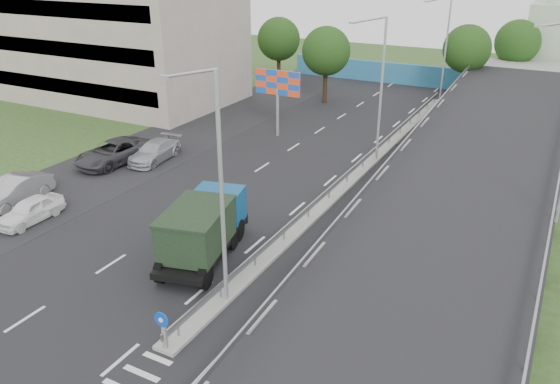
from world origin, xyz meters
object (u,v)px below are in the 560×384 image
Objects in this scene: sign_bollard at (163,330)px; billboard at (278,86)px; lamp_post_far at (444,44)px; parked_car_c at (114,152)px; dump_truck at (204,227)px; parked_car_a at (30,210)px; parked_car_d at (155,151)px; parked_car_b at (13,192)px; lamp_post_near at (217,180)px; lamp_post_mid at (379,83)px.

billboard is (-9.00, 25.83, 3.15)m from sign_bollard.
sign_bollard is 44.08m from lamp_post_far.
dump_truck is at bearing -25.97° from parked_car_c.
lamp_post_far is 41.36m from parked_car_a.
parked_car_d is (-14.30, -27.46, -5.09)m from lamp_post_far.
parked_car_b reaches higher than parked_car_a.
billboard reaches higher than sign_bollard.
parked_car_c is at bearing 147.04° from lamp_post_near.
parked_car_c is 2.89m from parked_car_d.
lamp_post_mid and lamp_post_far have the same top height.
parked_car_b is 10.32m from parked_car_d.
sign_bollard is at bearing -25.99° from parked_car_b.
lamp_post_far reaches higher than parked_car_a.
parked_car_a is (-4.90, -20.58, -3.50)m from billboard.
parked_car_b is (-2.82, 1.11, 0.15)m from parked_car_a.
parked_car_c is at bearing -147.07° from parked_car_d.
lamp_post_mid is 1.67× the size of parked_car_c.
lamp_post_mid is at bearing 66.47° from dump_truck.
lamp_post_far is at bearing 90.00° from lamp_post_mid.
lamp_post_far reaches higher than parked_car_c.
lamp_post_mid is at bearing 89.74° from sign_bollard.
parked_car_a is at bearing -94.19° from parked_car_d.
parked_car_c is at bearing -119.49° from lamp_post_far.
billboard is at bearing 75.79° from parked_car_a.
sign_bollard is at bearing -37.38° from parked_car_c.
parked_car_d is (-5.19, -9.46, -3.46)m from billboard.
parked_car_b is (-16.83, 2.53, -4.97)m from lamp_post_near.
lamp_post_near is 2.02× the size of parked_car_d.
parked_car_c is at bearing 138.47° from sign_bollard.
lamp_post_near is at bearing -67.51° from billboard.
lamp_post_near is 1.39× the size of dump_truck.
lamp_post_mid is at bearing -90.00° from lamp_post_far.
lamp_post_far is 31.38m from parked_car_d.
lamp_post_far is 20.24m from billboard.
parked_car_b is at bearing -109.86° from parked_car_d.
lamp_post_near is 1.67× the size of parked_car_c.
sign_bollard is 17.89m from parked_car_b.
lamp_post_mid reaches higher than billboard.
lamp_post_mid is 2.49× the size of parked_car_a.
billboard is 1.08× the size of parked_car_b.
lamp_post_mid is 17.88m from dump_truck.
parked_car_d is (2.26, 1.80, -0.11)m from parked_car_c.
lamp_post_near reaches higher than parked_car_d.
dump_truck is at bearing -72.22° from billboard.
parked_car_b is 1.02× the size of parked_car_d.
billboard is 21.21m from parked_car_b.
lamp_post_mid is 1.98× the size of parked_car_b.
sign_bollard is 0.41× the size of parked_car_a.
billboard is 0.91× the size of parked_car_c.
dump_truck is at bearing -3.82° from parked_car_b.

